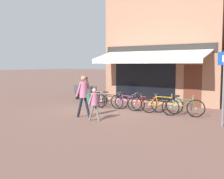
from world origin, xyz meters
TOP-DOWN VIEW (x-y plane):
  - ground_plane at (0.00, 0.00)m, footprint 160.00×160.00m
  - shop_front at (0.80, 4.43)m, footprint 6.66×4.74m
  - bike_rack_rail at (1.09, 0.53)m, footprint 5.09×0.04m
  - bicycle_silver at (-1.23, 0.35)m, footprint 1.56×0.75m
  - bicycle_black at (-0.32, 0.31)m, footprint 1.70×0.59m
  - bicycle_purple at (0.63, 0.26)m, footprint 1.79×0.52m
  - bicycle_red at (1.59, 0.36)m, footprint 1.75×0.64m
  - bicycle_orange at (2.33, 0.35)m, footprint 1.75×0.70m
  - bicycle_green at (3.36, 0.16)m, footprint 1.72×0.58m
  - pedestrian_adult at (0.11, -2.23)m, footprint 0.57×0.55m
  - pedestrian_child at (0.87, -2.54)m, footprint 0.49×0.46m
  - litter_bin at (-1.99, 0.54)m, footprint 0.57×0.57m
  - parking_sign at (5.14, -0.81)m, footprint 0.44×0.07m
  - park_bench at (-3.29, 2.01)m, footprint 1.63×0.56m

SIDE VIEW (x-z plane):
  - ground_plane at x=0.00m, z-range 0.00..0.00m
  - bicycle_silver at x=-1.23m, z-range -0.05..0.76m
  - bicycle_black at x=-0.32m, z-range -0.04..0.76m
  - bicycle_purple at x=0.63m, z-range -0.06..0.79m
  - bicycle_red at x=1.59m, z-range -0.04..0.78m
  - bicycle_green at x=3.36m, z-range -0.05..0.84m
  - bicycle_orange at x=2.33m, z-range -0.04..0.83m
  - park_bench at x=-3.29m, z-range 0.03..0.90m
  - bike_rack_rail at x=1.09m, z-range 0.21..0.78m
  - litter_bin at x=-1.99m, z-range 0.00..1.08m
  - pedestrian_child at x=0.87m, z-range 0.15..1.39m
  - pedestrian_adult at x=0.11m, z-range 0.20..1.88m
  - parking_sign at x=5.14m, z-range 0.28..2.89m
  - shop_front at x=0.80m, z-range -0.01..6.09m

